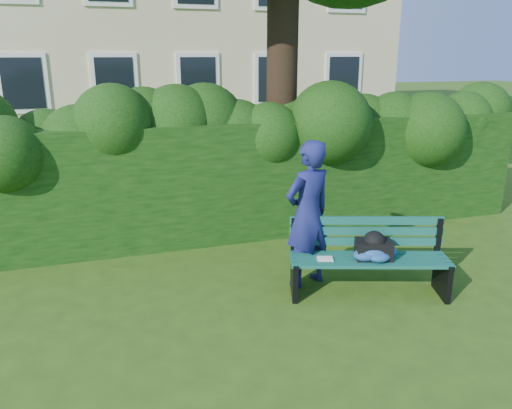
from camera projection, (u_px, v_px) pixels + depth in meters
name	position (u px, v px, depth m)	size (l,w,h in m)	color
ground	(271.00, 294.00, 5.99)	(80.00, 80.00, 0.00)	#304E15
hedge	(225.00, 179.00, 7.73)	(10.00, 1.00, 1.80)	black
park_bench	(370.00, 254.00, 5.87)	(1.93, 1.11, 0.89)	#10503F
man_reading	(308.00, 214.00, 6.02)	(0.66, 0.43, 1.81)	navy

